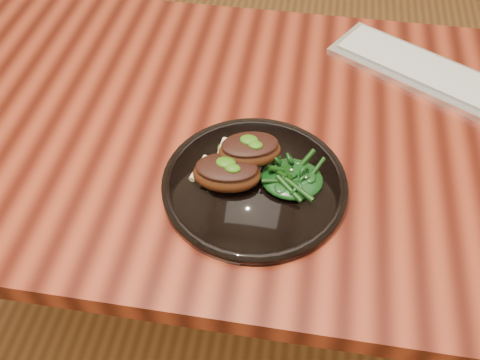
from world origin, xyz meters
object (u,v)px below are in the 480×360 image
keyboard (434,76)px  plate (254,184)px  greens_heap (292,176)px  lamb_chop_front (226,173)px  desk (260,156)px

keyboard → plate: bearing=-132.8°
plate → keyboard: keyboard is taller
plate → keyboard: 0.47m
greens_heap → lamb_chop_front: bearing=-171.2°
desk → keyboard: 0.39m
plate → greens_heap: size_ratio=2.99×
plate → greens_heap: greens_heap is taller
lamb_chop_front → keyboard: bearing=44.4°
lamb_chop_front → greens_heap: (0.11, 0.02, -0.01)m
plate → lamb_chop_front: (-0.05, -0.01, 0.03)m
plate → keyboard: size_ratio=0.70×
plate → greens_heap: (0.06, 0.01, 0.03)m
lamb_chop_front → greens_heap: lamb_chop_front is taller
lamb_chop_front → greens_heap: 0.11m
desk → keyboard: (0.33, 0.19, 0.09)m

